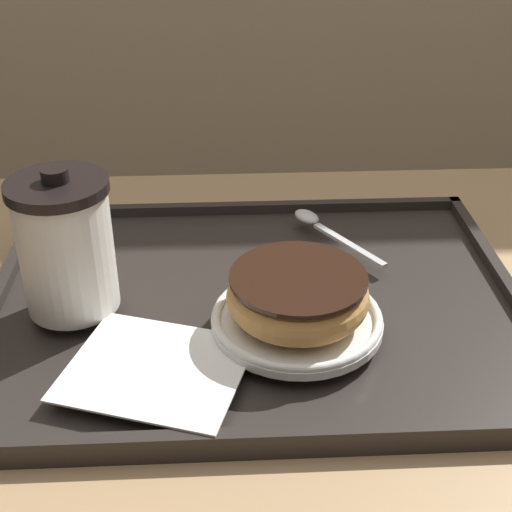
% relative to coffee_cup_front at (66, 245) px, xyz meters
% --- Properties ---
extents(cafe_table, '(0.97, 0.72, 0.75)m').
position_rel_coffee_cup_front_xyz_m(cafe_table, '(0.21, -0.01, -0.26)').
color(cafe_table, tan).
rests_on(cafe_table, ground_plane).
extents(serving_tray, '(0.52, 0.39, 0.02)m').
position_rel_coffee_cup_front_xyz_m(serving_tray, '(0.17, 0.01, -0.08)').
color(serving_tray, '#282321').
rests_on(serving_tray, cafe_table).
extents(napkin_paper, '(0.18, 0.16, 0.00)m').
position_rel_coffee_cup_front_xyz_m(napkin_paper, '(0.08, -0.10, -0.06)').
color(napkin_paper, white).
rests_on(napkin_paper, serving_tray).
extents(coffee_cup_front, '(0.09, 0.09, 0.14)m').
position_rel_coffee_cup_front_xyz_m(coffee_cup_front, '(0.00, 0.00, 0.00)').
color(coffee_cup_front, white).
rests_on(coffee_cup_front, serving_tray).
extents(plate_with_chocolate_donut, '(0.16, 0.16, 0.01)m').
position_rel_coffee_cup_front_xyz_m(plate_with_chocolate_donut, '(0.21, -0.04, -0.06)').
color(plate_with_chocolate_donut, white).
rests_on(plate_with_chocolate_donut, serving_tray).
extents(donut_chocolate_glazed, '(0.13, 0.13, 0.04)m').
position_rel_coffee_cup_front_xyz_m(donut_chocolate_glazed, '(0.21, -0.04, -0.03)').
color(donut_chocolate_glazed, tan).
rests_on(donut_chocolate_glazed, plate_with_chocolate_donut).
extents(spoon, '(0.09, 0.13, 0.01)m').
position_rel_coffee_cup_front_xyz_m(spoon, '(0.25, 0.14, -0.06)').
color(spoon, silver).
rests_on(spoon, serving_tray).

